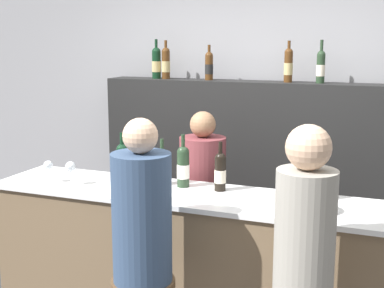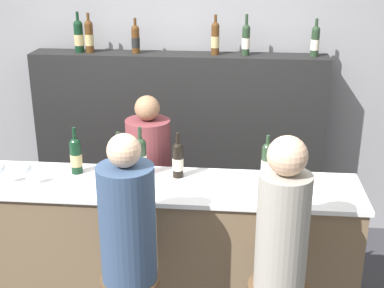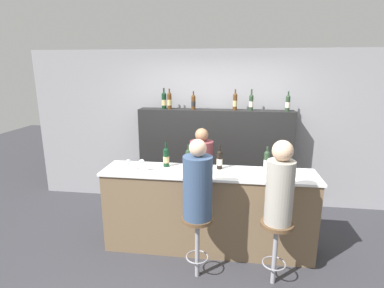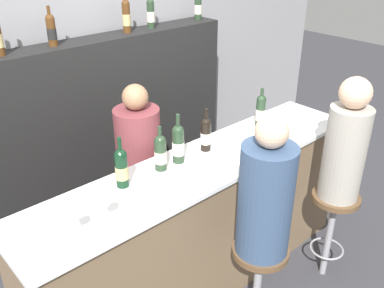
{
  "view_description": "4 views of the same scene",
  "coord_description": "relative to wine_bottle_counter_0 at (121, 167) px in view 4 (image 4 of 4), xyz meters",
  "views": [
    {
      "loc": [
        1.14,
        -2.68,
        1.98
      ],
      "look_at": [
        0.01,
        0.22,
        1.38
      ],
      "focal_mm": 50.0,
      "sensor_mm": 36.0,
      "label": 1
    },
    {
      "loc": [
        0.53,
        -2.84,
        2.52
      ],
      "look_at": [
        0.24,
        0.19,
        1.37
      ],
      "focal_mm": 50.0,
      "sensor_mm": 36.0,
      "label": 2
    },
    {
      "loc": [
        0.27,
        -3.23,
        2.3
      ],
      "look_at": [
        -0.21,
        0.35,
        1.38
      ],
      "focal_mm": 28.0,
      "sensor_mm": 36.0,
      "label": 3
    },
    {
      "loc": [
        -1.7,
        -1.51,
        2.46
      ],
      "look_at": [
        -0.02,
        0.36,
        1.16
      ],
      "focal_mm": 40.0,
      "sensor_mm": 36.0,
      "label": 4
    }
  ],
  "objects": [
    {
      "name": "wine_glass_0",
      "position": [
        -0.43,
        -0.23,
        -0.02
      ],
      "size": [
        0.07,
        0.07,
        0.15
      ],
      "color": "silver",
      "rests_on": "bar_counter"
    },
    {
      "name": "wine_bottle_backbar_5",
      "position": [
        1.66,
        1.14,
        0.59
      ],
      "size": [
        0.07,
        0.07,
        0.3
      ],
      "color": "#233823",
      "rests_on": "back_bar_cabinet"
    },
    {
      "name": "wine_bottle_counter_4",
      "position": [
        1.27,
        0.0,
        0.0
      ],
      "size": [
        0.07,
        0.07,
        0.31
      ],
      "color": "#233823",
      "rests_on": "bar_counter"
    },
    {
      "name": "wine_bottle_backbar_2",
      "position": [
        0.2,
        1.14,
        0.59
      ],
      "size": [
        0.07,
        0.07,
        0.29
      ],
      "color": "#4C2D14",
      "rests_on": "back_bar_cabinet"
    },
    {
      "name": "bar_stool_left",
      "position": [
        0.49,
        -0.69,
        -0.62
      ],
      "size": [
        0.34,
        0.34,
        0.73
      ],
      "color": "gray",
      "rests_on": "ground_plane"
    },
    {
      "name": "wine_bottle_counter_0",
      "position": [
        0.0,
        0.0,
        0.0
      ],
      "size": [
        0.08,
        0.08,
        0.32
      ],
      "color": "black",
      "rests_on": "bar_counter"
    },
    {
      "name": "back_bar_cabinet",
      "position": [
        0.56,
        1.14,
        -0.36
      ],
      "size": [
        2.48,
        0.28,
        1.66
      ],
      "color": "black",
      "rests_on": "ground_plane"
    },
    {
      "name": "wine_bottle_backbar_3",
      "position": [
        0.86,
        1.14,
        0.6
      ],
      "size": [
        0.07,
        0.07,
        0.32
      ],
      "color": "#4C2D14",
      "rests_on": "back_bar_cabinet"
    },
    {
      "name": "bar_stool_right",
      "position": [
        1.33,
        -0.69,
        -0.62
      ],
      "size": [
        0.34,
        0.34,
        0.73
      ],
      "color": "gray",
      "rests_on": "ground_plane"
    },
    {
      "name": "wine_bottle_counter_2",
      "position": [
        0.44,
        0.0,
        0.01
      ],
      "size": [
        0.08,
        0.08,
        0.34
      ],
      "color": "#233823",
      "rests_on": "bar_counter"
    },
    {
      "name": "guest_seated_left",
      "position": [
        0.49,
        -0.69,
        -0.07
      ],
      "size": [
        0.31,
        0.31,
        0.87
      ],
      "color": "#334766",
      "rests_on": "bar_stool_left"
    },
    {
      "name": "bartender",
      "position": [
        0.41,
        0.43,
        -0.5
      ],
      "size": [
        0.33,
        0.33,
        1.49
      ],
      "color": "brown",
      "rests_on": "ground_plane"
    },
    {
      "name": "guest_seated_right",
      "position": [
        1.33,
        -0.69,
        -0.05
      ],
      "size": [
        0.28,
        0.28,
        0.88
      ],
      "color": "gray",
      "rests_on": "bar_stool_right"
    },
    {
      "name": "metal_bowl",
      "position": [
        1.29,
        -0.21,
        -0.09
      ],
      "size": [
        0.21,
        0.21,
        0.08
      ],
      "color": "#B7B7BC",
      "rests_on": "bar_counter"
    },
    {
      "name": "wine_bottle_counter_1",
      "position": [
        0.29,
        0.0,
        -0.0
      ],
      "size": [
        0.08,
        0.08,
        0.3
      ],
      "color": "#233823",
      "rests_on": "bar_counter"
    },
    {
      "name": "bar_counter",
      "position": [
        0.56,
        -0.12,
        -0.66
      ],
      "size": [
        2.65,
        0.56,
        1.06
      ],
      "color": "brown",
      "rests_on": "ground_plane"
    },
    {
      "name": "wall_back",
      "position": [
        0.56,
        1.37,
        0.11
      ],
      "size": [
        6.4,
        0.05,
        2.6
      ],
      "color": "gray",
      "rests_on": "ground_plane"
    },
    {
      "name": "wine_bottle_backbar_4",
      "position": [
        1.11,
        1.14,
        0.6
      ],
      "size": [
        0.07,
        0.07,
        0.33
      ],
      "color": "#233823",
      "rests_on": "back_bar_cabinet"
    },
    {
      "name": "wine_glass_1",
      "position": [
        -0.25,
        -0.23,
        -0.01
      ],
      "size": [
        0.07,
        0.07,
        0.16
      ],
      "color": "silver",
      "rests_on": "bar_counter"
    },
    {
      "name": "wine_bottle_counter_3",
      "position": [
        0.69,
        0.0,
        -0.0
      ],
      "size": [
        0.07,
        0.07,
        0.31
      ],
      "color": "black",
      "rests_on": "bar_counter"
    }
  ]
}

